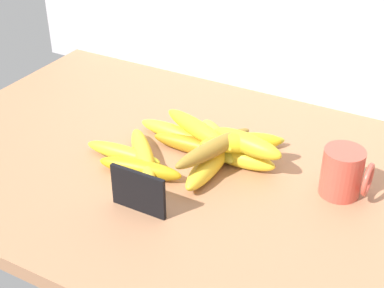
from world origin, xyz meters
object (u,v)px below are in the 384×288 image
at_px(banana_6, 211,163).
at_px(banana_7, 143,154).
at_px(banana_1, 123,153).
at_px(banana_4, 217,141).
at_px(banana_2, 240,158).
at_px(banana_3, 175,133).
at_px(banana_8, 140,168).
at_px(banana_11, 241,143).
at_px(banana_9, 214,148).
at_px(chalkboard_sign, 138,193).
at_px(coffee_mug, 343,173).
at_px(banana_10, 246,143).
at_px(banana_0, 241,145).
at_px(banana_5, 197,147).
at_px(banana_12, 199,129).

bearing_deg(banana_6, banana_7, -166.01).
xyz_separation_m(banana_1, banana_4, (0.15, 0.13, 0.01)).
height_order(banana_4, banana_6, same).
relative_size(banana_2, banana_3, 0.83).
distance_m(banana_8, banana_11, 0.21).
xyz_separation_m(banana_6, banana_11, (0.04, 0.05, 0.04)).
height_order(banana_1, banana_9, banana_9).
bearing_deg(banana_2, banana_1, -156.43).
distance_m(banana_4, banana_7, 0.16).
distance_m(chalkboard_sign, banana_2, 0.24).
distance_m(coffee_mug, banana_10, 0.19).
height_order(banana_0, banana_10, banana_10).
bearing_deg(banana_8, banana_11, 37.94).
bearing_deg(banana_9, chalkboard_sign, -111.54).
distance_m(banana_2, banana_4, 0.08).
height_order(chalkboard_sign, banana_0, chalkboard_sign).
bearing_deg(banana_6, chalkboard_sign, -108.92).
xyz_separation_m(banana_6, banana_9, (0.01, -0.00, 0.04)).
xyz_separation_m(banana_6, banana_8, (-0.12, -0.08, -0.00)).
relative_size(banana_2, banana_11, 0.92).
xyz_separation_m(banana_5, banana_10, (0.11, 0.00, 0.04)).
bearing_deg(banana_6, banana_3, 149.71).
bearing_deg(banana_1, banana_4, 40.56).
bearing_deg(coffee_mug, banana_12, -179.91).
bearing_deg(banana_10, banana_0, 123.67).
height_order(banana_2, banana_4, banana_4).
distance_m(banana_5, banana_6, 0.07).
height_order(chalkboard_sign, banana_2, chalkboard_sign).
distance_m(banana_1, banana_3, 0.13).
bearing_deg(banana_2, coffee_mug, 2.11).
relative_size(coffee_mug, banana_5, 0.46).
xyz_separation_m(chalkboard_sign, banana_4, (0.03, 0.25, -0.02)).
height_order(banana_1, banana_2, banana_2).
xyz_separation_m(banana_7, banana_11, (0.18, 0.08, 0.04)).
xyz_separation_m(chalkboard_sign, banana_1, (-0.12, 0.12, -0.02)).
xyz_separation_m(banana_0, banana_3, (-0.15, -0.02, 0.00)).
bearing_deg(banana_5, banana_1, -142.69).
bearing_deg(banana_10, banana_7, -157.35).
relative_size(coffee_mug, banana_8, 0.54).
relative_size(banana_4, banana_6, 0.88).
relative_size(chalkboard_sign, banana_9, 0.55).
bearing_deg(coffee_mug, banana_4, 174.51).
bearing_deg(coffee_mug, banana_11, -177.21).
height_order(banana_5, banana_12, banana_12).
bearing_deg(banana_7, banana_12, 47.72).
distance_m(banana_2, banana_10, 0.04).
bearing_deg(banana_12, banana_6, -43.74).
xyz_separation_m(banana_2, banana_9, (-0.03, -0.05, 0.04)).
xyz_separation_m(banana_0, banana_10, (0.03, -0.05, 0.04)).
bearing_deg(banana_5, chalkboard_sign, -90.93).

